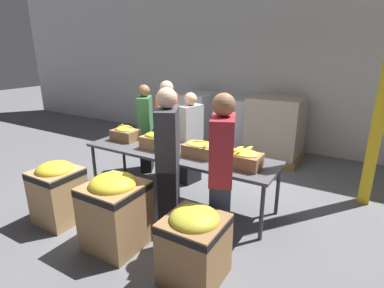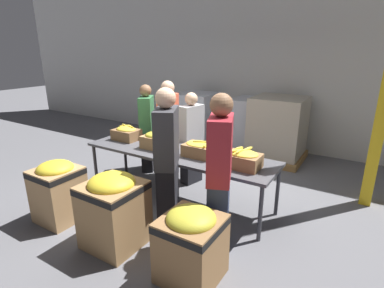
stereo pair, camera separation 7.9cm
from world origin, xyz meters
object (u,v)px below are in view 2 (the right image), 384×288
banana_box_1 (155,140)px  donation_bin_1 (114,208)px  volunteer_2 (169,131)px  pallet_stack_1 (278,129)px  donation_bin_2 (191,242)px  volunteer_0 (191,139)px  volunteer_4 (147,129)px  donation_bin_0 (58,189)px  banana_box_3 (243,159)px  sorting_table (178,155)px  pallet_stack_0 (251,126)px  banana_box_2 (200,149)px  pallet_stack_2 (197,120)px  volunteer_1 (167,162)px  volunteer_3 (219,177)px  banana_box_0 (126,133)px

banana_box_1 → donation_bin_1: size_ratio=0.44×
volunteer_2 → pallet_stack_1: size_ratio=1.32×
donation_bin_2 → pallet_stack_1: size_ratio=0.60×
volunteer_0 → volunteer_4: volunteer_4 is taller
banana_box_1 → pallet_stack_1: size_ratio=0.30×
donation_bin_0 → donation_bin_1: donation_bin_1 is taller
banana_box_3 → donation_bin_2: 1.30m
sorting_table → pallet_stack_0: pallet_stack_0 is taller
donation_bin_1 → pallet_stack_1: size_ratio=0.69×
pallet_stack_0 → pallet_stack_1: bearing=-18.1°
banana_box_2 → pallet_stack_2: size_ratio=0.36×
volunteer_2 → donation_bin_0: bearing=-26.7°
volunteer_1 → banana_box_1: bearing=20.1°
donation_bin_0 → pallet_stack_2: (-0.14, 3.76, 0.16)m
sorting_table → volunteer_0: (-0.17, 0.64, 0.04)m
banana_box_2 → volunteer_0: (-0.52, 0.63, -0.11)m
volunteer_3 → volunteer_1: bearing=64.4°
banana_box_3 → volunteer_4: volunteer_4 is taller
pallet_stack_1 → donation_bin_0: bearing=-115.0°
volunteer_1 → volunteer_3: volunteer_1 is taller
volunteer_1 → pallet_stack_2: 3.48m
banana_box_2 → volunteer_0: 0.83m
volunteer_1 → volunteer_4: (-1.44, 1.35, -0.09)m
volunteer_1 → donation_bin_0: 1.52m
banana_box_0 → pallet_stack_0: pallet_stack_0 is taller
donation_bin_2 → pallet_stack_0: (-0.91, 3.96, 0.17)m
donation_bin_1 → pallet_stack_0: (0.12, 3.96, 0.11)m
donation_bin_0 → donation_bin_2: donation_bin_0 is taller
sorting_table → pallet_stack_2: 2.75m
sorting_table → donation_bin_0: (-1.02, -1.27, -0.28)m
volunteer_2 → volunteer_3: 2.11m
sorting_table → donation_bin_0: size_ratio=3.52×
pallet_stack_0 → banana_box_3: bearing=-71.4°
sorting_table → donation_bin_1: bearing=-90.7°
banana_box_3 → banana_box_2: bearing=174.0°
volunteer_2 → pallet_stack_2: (-0.55, 1.86, -0.24)m
volunteer_4 → sorting_table: bearing=29.0°
banana_box_0 → volunteer_2: 0.72m
banana_box_2 → banana_box_1: bearing=-175.9°
volunteer_1 → donation_bin_1: 0.80m
volunteer_3 → volunteer_4: 2.58m
banana_box_1 → volunteer_1: bearing=-42.5°
banana_box_3 → volunteer_2: bearing=157.2°
volunteer_2 → donation_bin_0: 1.98m
donation_bin_2 → donation_bin_0: bearing=180.0°
sorting_table → donation_bin_1: size_ratio=3.28×
banana_box_3 → volunteer_3: 0.65m
banana_box_0 → volunteer_0: volunteer_0 is taller
donation_bin_1 → pallet_stack_0: pallet_stack_0 is taller
banana_box_0 → banana_box_2: banana_box_0 is taller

